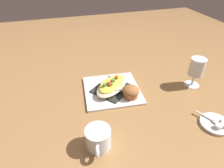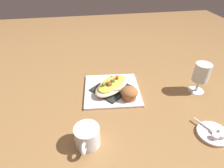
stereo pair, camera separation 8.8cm
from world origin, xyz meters
TOP-DOWN VIEW (x-y plane):
  - ground_plane at (0.00, 0.00)m, footprint 2.60×2.60m
  - square_plate at (0.00, 0.00)m, footprint 0.28×0.28m
  - folded_napkin at (0.00, 0.00)m, footprint 0.22×0.22m
  - gratin_dish at (-0.00, -0.00)m, footprint 0.22×0.22m
  - muffin at (0.06, -0.08)m, footprint 0.08×0.08m
  - coffee_mug at (-0.13, -0.28)m, footprint 0.09×0.12m
  - stemmed_glass at (0.40, -0.07)m, footprint 0.07×0.07m
  - creamer_saucer at (0.32, -0.32)m, footprint 0.12×0.12m
  - spoon at (0.32, -0.32)m, footprint 0.06×0.10m
  - creamer_cup_0 at (0.31, -0.34)m, footprint 0.02×0.02m
  - creamer_cup_1 at (0.33, -0.35)m, footprint 0.02×0.02m
  - creamer_cup_2 at (0.35, -0.33)m, footprint 0.02×0.02m

SIDE VIEW (x-z plane):
  - ground_plane at x=0.00m, z-range 0.00..0.00m
  - square_plate at x=0.00m, z-range 0.00..0.01m
  - creamer_saucer at x=0.32m, z-range 0.00..0.01m
  - folded_napkin at x=0.00m, z-range 0.01..0.02m
  - spoon at x=0.32m, z-range 0.01..0.02m
  - creamer_cup_0 at x=0.31m, z-range 0.01..0.03m
  - creamer_cup_1 at x=0.33m, z-range 0.01..0.03m
  - creamer_cup_2 at x=0.35m, z-range 0.01..0.03m
  - coffee_mug at x=-0.13m, z-range 0.00..0.07m
  - gratin_dish at x=0.00m, z-range 0.01..0.06m
  - muffin at x=0.06m, z-range 0.01..0.07m
  - stemmed_glass at x=0.40m, z-range 0.02..0.17m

